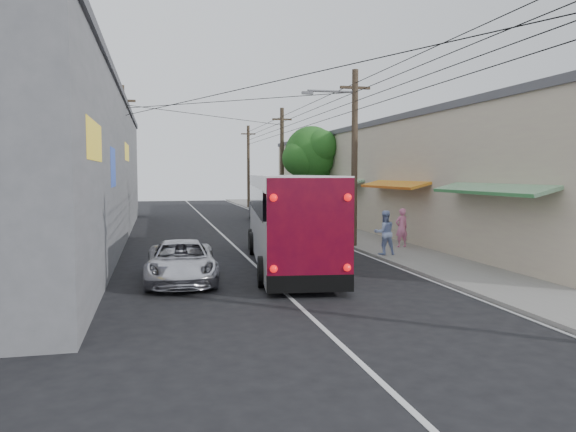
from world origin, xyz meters
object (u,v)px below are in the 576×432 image
Objects in this scene: jeepney at (181,262)px; parked_car_mid at (274,216)px; coach_bus at (288,219)px; parked_suv at (312,221)px; parked_car_far at (259,211)px; pedestrian_far at (385,233)px; pedestrian_near at (402,228)px.

jeepney is 18.61m from parked_car_mid.
jeepney is (-4.00, -2.51, -1.07)m from coach_bus.
parked_suv is 1.40× the size of parked_car_far.
parked_car_far is at bearing 89.95° from coach_bus.
coach_bus is 6.56× the size of pedestrian_far.
parked_car_far is (0.00, 5.52, -0.01)m from parked_car_mid.
pedestrian_near is at bearing 33.25° from coach_bus.
parked_suv is 11.53m from parked_car_far.
coach_bus reaches higher than pedestrian_far.
coach_bus is 2.92× the size of parked_car_far.
pedestrian_far is at bearing 18.62° from coach_bus.
parked_suv is 1.43× the size of parked_car_mid.
parked_car_far is 17.85m from pedestrian_near.
coach_bus is 6.55m from pedestrian_near.
parked_car_far is 2.25× the size of pedestrian_far.
pedestrian_near is (3.26, -17.55, 0.32)m from parked_car_far.
pedestrian_far is at bearing -78.11° from parked_car_far.
jeepney is 2.59× the size of pedestrian_far.
parked_car_far is at bearing -83.34° from pedestrian_far.
parked_car_far is at bearing -90.54° from pedestrian_near.
pedestrian_near reaches higher than parked_car_mid.
parked_car_mid is 14.14m from pedestrian_far.
parked_car_far is 2.33× the size of pedestrian_near.
parked_car_mid is 5.52m from parked_car_far.
coach_bus is 6.79× the size of pedestrian_near.
parked_suv is 6.04m from parked_car_mid.
pedestrian_near reaches higher than jeepney.
jeepney is 2.68× the size of pedestrian_near.
jeepney is 1.15× the size of parked_car_far.
pedestrian_far is (8.19, 3.36, 0.37)m from jeepney.
jeepney is 13.60m from parked_suv.
parked_car_mid is at bearing -81.52° from pedestrian_far.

